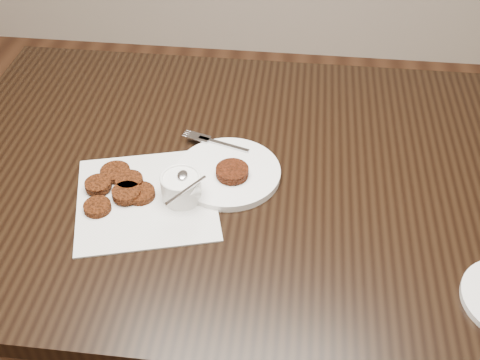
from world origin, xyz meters
name	(u,v)px	position (x,y,z in m)	size (l,w,h in m)	color
table	(260,283)	(0.07, 0.17, 0.38)	(1.43, 0.92, 0.75)	black
napkin	(147,199)	(-0.16, 0.06, 0.75)	(0.27, 0.27, 0.00)	silver
sauce_ramekin	(180,176)	(-0.09, 0.07, 0.81)	(0.11, 0.11, 0.11)	white
patty_cluster	(120,187)	(-0.21, 0.08, 0.76)	(0.20, 0.20, 0.02)	#61260C
plate_with_patty	(228,170)	(0.00, 0.15, 0.77)	(0.22, 0.22, 0.03)	white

